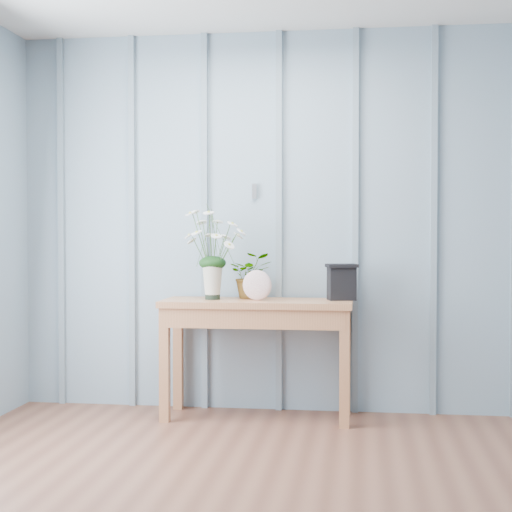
# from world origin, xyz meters

# --- Properties ---
(room_shell) EXTENTS (4.00, 4.50, 2.50)m
(room_shell) POSITION_xyz_m (-0.00, 0.92, 1.99)
(room_shell) COLOR #8CA5B6
(room_shell) RESTS_ON ground
(sideboard) EXTENTS (1.20, 0.45, 0.75)m
(sideboard) POSITION_xyz_m (-0.36, 1.99, 0.64)
(sideboard) COLOR #AE6E43
(sideboard) RESTS_ON ground
(daisy_vase) EXTENTS (0.43, 0.32, 0.60)m
(daisy_vase) POSITION_xyz_m (-0.65, 1.99, 1.13)
(daisy_vase) COLOR black
(daisy_vase) RESTS_ON sideboard
(spider_plant) EXTENTS (0.30, 0.27, 0.30)m
(spider_plant) POSITION_xyz_m (-0.42, 2.12, 0.90)
(spider_plant) COLOR black
(spider_plant) RESTS_ON sideboard
(felt_disc_vessel) EXTENTS (0.20, 0.09, 0.19)m
(felt_disc_vessel) POSITION_xyz_m (-0.36, 1.96, 0.85)
(felt_disc_vessel) COLOR #9B5F6E
(felt_disc_vessel) RESTS_ON sideboard
(carved_box) EXTENTS (0.22, 0.19, 0.23)m
(carved_box) POSITION_xyz_m (0.17, 2.06, 0.87)
(carved_box) COLOR black
(carved_box) RESTS_ON sideboard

